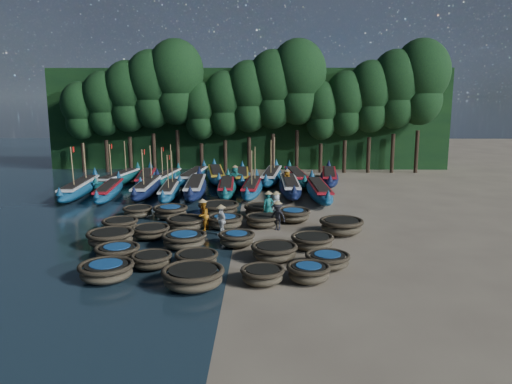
{
  "coord_description": "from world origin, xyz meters",
  "views": [
    {
      "loc": [
        1.44,
        -27.92,
        7.22
      ],
      "look_at": [
        1.01,
        3.02,
        1.3
      ],
      "focal_mm": 35.0,
      "sensor_mm": 36.0,
      "label": 1
    }
  ],
  "objects_px": {
    "coracle_10": "(110,238)",
    "long_boat_7": "(290,186)",
    "coracle_16": "(185,223)",
    "long_boat_8": "(319,191)",
    "coracle_18": "(262,220)",
    "long_boat_6": "(252,188)",
    "long_boat_12": "(193,177)",
    "coracle_1": "(106,271)",
    "coracle_7": "(197,259)",
    "coracle_9": "(328,260)",
    "coracle_11": "(151,232)",
    "fisherman_3": "(277,215)",
    "coracle_2": "(193,277)",
    "long_boat_1": "(109,191)",
    "coracle_14": "(312,241)",
    "long_boat_3": "(170,191)",
    "long_boat_13": "(216,175)",
    "long_boat_0": "(80,188)",
    "long_boat_16": "(296,177)",
    "coracle_19": "(341,226)",
    "long_boat_2": "(147,188)",
    "long_boat_9": "(119,179)",
    "fisherman_0": "(276,206)",
    "fisherman_5": "(235,177)",
    "coracle_5": "(117,252)",
    "coracle_20": "(138,211)",
    "fisherman_1": "(268,206)",
    "coracle_4": "(309,272)",
    "coracle_22": "(219,209)",
    "coracle_23": "(261,210)",
    "long_boat_11": "(167,177)",
    "coracle_3": "(262,275)",
    "long_boat_4": "(195,187)",
    "coracle_13": "(237,239)",
    "fisherman_2": "(203,215)",
    "coracle_24": "(293,215)",
    "long_boat_14": "(242,176)",
    "coracle_6": "(152,260)",
    "fisherman_6": "(287,180)",
    "long_boat_15": "(272,176)"
  },
  "relations": [
    {
      "from": "coracle_16",
      "to": "long_boat_13",
      "type": "xyz_separation_m",
      "value": [
        0.22,
        15.99,
        0.18
      ]
    },
    {
      "from": "coracle_19",
      "to": "long_boat_11",
      "type": "height_order",
      "value": "long_boat_11"
    },
    {
      "from": "long_boat_15",
      "to": "coracle_14",
      "type": "bearing_deg",
      "value": -78.17
    },
    {
      "from": "long_boat_3",
      "to": "fisherman_1",
      "type": "height_order",
      "value": "long_boat_3"
    },
    {
      "from": "long_boat_3",
      "to": "long_boat_14",
      "type": "xyz_separation_m",
      "value": [
        5.02,
        6.42,
        0.03
      ]
    },
    {
      "from": "long_boat_2",
      "to": "fisherman_5",
      "type": "xyz_separation_m",
      "value": [
        6.41,
        2.96,
        0.35
      ]
    },
    {
      "from": "coracle_9",
      "to": "coracle_11",
      "type": "xyz_separation_m",
      "value": [
        -8.56,
        4.4,
        0.01
      ]
    },
    {
      "from": "coracle_5",
      "to": "long_boat_1",
      "type": "distance_m",
      "value": 14.79
    },
    {
      "from": "long_boat_4",
      "to": "long_boat_7",
      "type": "height_order",
      "value": "same"
    },
    {
      "from": "fisherman_3",
      "to": "coracle_2",
      "type": "bearing_deg",
      "value": -78.12
    },
    {
      "from": "coracle_19",
      "to": "long_boat_2",
      "type": "xyz_separation_m",
      "value": [
        -12.8,
        10.64,
        0.09
      ]
    },
    {
      "from": "coracle_18",
      "to": "long_boat_7",
      "type": "height_order",
      "value": "long_boat_7"
    },
    {
      "from": "long_boat_9",
      "to": "fisherman_3",
      "type": "height_order",
      "value": "long_boat_9"
    },
    {
      "from": "coracle_10",
      "to": "coracle_14",
      "type": "height_order",
      "value": "coracle_10"
    },
    {
      "from": "coracle_13",
      "to": "fisherman_2",
      "type": "relative_size",
      "value": 1.15
    },
    {
      "from": "coracle_1",
      "to": "coracle_10",
      "type": "xyz_separation_m",
      "value": [
        -1.19,
        4.5,
        0.04
      ]
    },
    {
      "from": "coracle_1",
      "to": "coracle_7",
      "type": "relative_size",
      "value": 1.09
    },
    {
      "from": "coracle_1",
      "to": "coracle_19",
      "type": "distance_m",
      "value": 12.49
    },
    {
      "from": "coracle_3",
      "to": "long_boat_7",
      "type": "distance_m",
      "value": 18.52
    },
    {
      "from": "long_boat_9",
      "to": "fisherman_0",
      "type": "relative_size",
      "value": 4.38
    },
    {
      "from": "fisherman_3",
      "to": "fisherman_5",
      "type": "height_order",
      "value": "fisherman_5"
    },
    {
      "from": "coracle_13",
      "to": "fisherman_1",
      "type": "bearing_deg",
      "value": 71.2
    },
    {
      "from": "coracle_14",
      "to": "coracle_16",
      "type": "xyz_separation_m",
      "value": [
        -6.63,
        3.33,
        0.03
      ]
    },
    {
      "from": "long_boat_13",
      "to": "coracle_5",
      "type": "bearing_deg",
      "value": -104.69
    },
    {
      "from": "long_boat_4",
      "to": "long_boat_12",
      "type": "bearing_deg",
      "value": 96.57
    },
    {
      "from": "coracle_6",
      "to": "long_boat_2",
      "type": "xyz_separation_m",
      "value": [
        -3.88,
        16.07,
        0.2
      ]
    },
    {
      "from": "coracle_24",
      "to": "fisherman_0",
      "type": "xyz_separation_m",
      "value": [
        -1.01,
        0.25,
        0.48
      ]
    },
    {
      "from": "long_boat_3",
      "to": "long_boat_13",
      "type": "relative_size",
      "value": 0.88
    },
    {
      "from": "long_boat_1",
      "to": "fisherman_3",
      "type": "distance_m",
      "value": 14.74
    },
    {
      "from": "fisherman_1",
      "to": "coracle_4",
      "type": "bearing_deg",
      "value": -94.43
    },
    {
      "from": "long_boat_6",
      "to": "fisherman_5",
      "type": "height_order",
      "value": "long_boat_6"
    },
    {
      "from": "coracle_16",
      "to": "coracle_20",
      "type": "relative_size",
      "value": 1.13
    },
    {
      "from": "coracle_3",
      "to": "coracle_4",
      "type": "relative_size",
      "value": 0.85
    },
    {
      "from": "coracle_3",
      "to": "long_boat_12",
      "type": "bearing_deg",
      "value": 104.35
    },
    {
      "from": "fisherman_1",
      "to": "long_boat_2",
      "type": "bearing_deg",
      "value": 124.14
    },
    {
      "from": "long_boat_0",
      "to": "long_boat_16",
      "type": "xyz_separation_m",
      "value": [
        16.3,
        5.62,
        -0.02
      ]
    },
    {
      "from": "coracle_18",
      "to": "long_boat_14",
      "type": "bearing_deg",
      "value": 96.78
    },
    {
      "from": "coracle_10",
      "to": "long_boat_7",
      "type": "relative_size",
      "value": 0.29
    },
    {
      "from": "fisherman_2",
      "to": "coracle_5",
      "type": "bearing_deg",
      "value": -12.03
    },
    {
      "from": "long_boat_7",
      "to": "fisherman_2",
      "type": "relative_size",
      "value": 4.86
    },
    {
      "from": "coracle_22",
      "to": "coracle_23",
      "type": "bearing_deg",
      "value": -4.19
    },
    {
      "from": "coracle_23",
      "to": "long_boat_7",
      "type": "distance_m",
      "value": 7.64
    },
    {
      "from": "long_boat_12",
      "to": "long_boat_11",
      "type": "bearing_deg",
      "value": -175.01
    },
    {
      "from": "coracle_3",
      "to": "coracle_4",
      "type": "height_order",
      "value": "coracle_4"
    },
    {
      "from": "coracle_11",
      "to": "fisherman_6",
      "type": "xyz_separation_m",
      "value": [
        7.66,
        13.32,
        0.51
      ]
    },
    {
      "from": "coracle_16",
      "to": "long_boat_8",
      "type": "height_order",
      "value": "long_boat_8"
    },
    {
      "from": "long_boat_4",
      "to": "long_boat_9",
      "type": "distance_m",
      "value": 7.98
    },
    {
      "from": "coracle_11",
      "to": "coracle_5",
      "type": "bearing_deg",
      "value": -100.95
    },
    {
      "from": "long_boat_6",
      "to": "long_boat_12",
      "type": "height_order",
      "value": "long_boat_6"
    },
    {
      "from": "coracle_19",
      "to": "coracle_22",
      "type": "relative_size",
      "value": 0.94
    }
  ]
}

